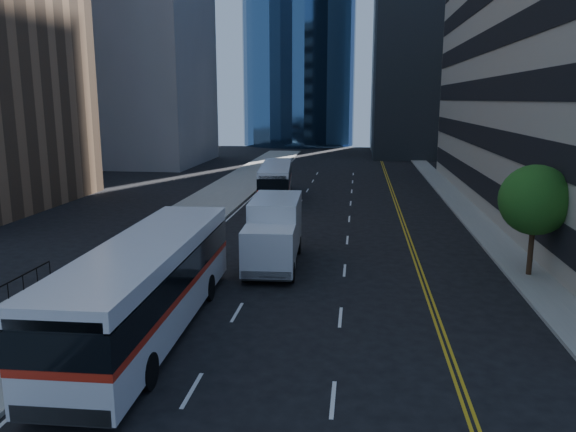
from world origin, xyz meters
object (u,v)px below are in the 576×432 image
(bus_front, at_px, (148,284))
(bus_rear, at_px, (276,180))
(street_tree, at_px, (535,200))
(box_truck, at_px, (274,231))

(bus_front, relative_size, bus_rear, 1.17)
(street_tree, relative_size, bus_front, 0.39)
(street_tree, xyz_separation_m, bus_front, (-15.13, -8.24, -1.83))
(street_tree, distance_m, bus_front, 17.33)
(street_tree, height_order, bus_front, street_tree)
(street_tree, relative_size, box_truck, 0.74)
(bus_rear, relative_size, box_truck, 1.59)
(box_truck, bearing_deg, street_tree, -4.87)
(street_tree, bearing_deg, bus_front, -151.42)
(bus_rear, bearing_deg, bus_front, -96.46)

